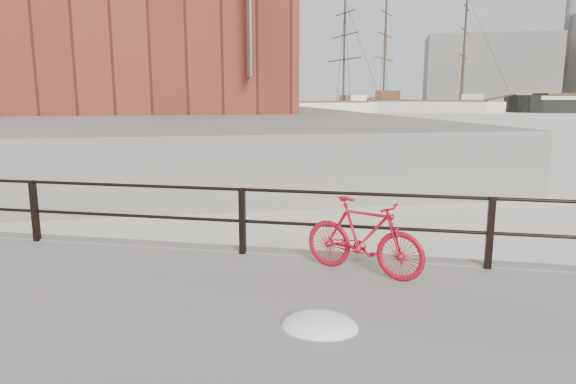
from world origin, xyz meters
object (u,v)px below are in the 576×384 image
at_px(workboat_far, 160,122).
at_px(schooner_left, 310,113).
at_px(bicycle, 364,237).
at_px(schooner_mid, 420,112).
at_px(workboat_near, 146,130).

bearing_deg(workboat_far, schooner_left, 50.97).
distance_m(bicycle, schooner_mid, 81.93).
distance_m(schooner_mid, workboat_far, 48.17).
bearing_deg(schooner_mid, workboat_near, -101.28).
bearing_deg(bicycle, schooner_mid, 109.13).
height_order(bicycle, workboat_near, workboat_near).
distance_m(schooner_mid, workboat_near, 56.30).
xyz_separation_m(workboat_near, workboat_far, (-4.41, 11.89, 0.00)).
bearing_deg(schooner_mid, schooner_left, -137.59).
height_order(bicycle, schooner_left, schooner_left).
bearing_deg(workboat_near, schooner_mid, 28.17).
xyz_separation_m(schooner_left, workboat_near, (-6.41, -41.72, 0.00)).
relative_size(bicycle, schooner_left, 0.07).
relative_size(schooner_left, workboat_near, 1.88).
height_order(schooner_mid, workboat_far, schooner_mid).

